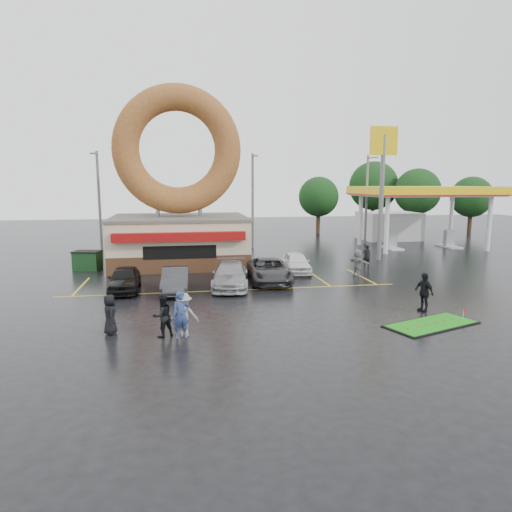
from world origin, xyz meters
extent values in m
plane|color=black|center=(0.00, 0.00, 0.00)|extent=(120.00, 120.00, 0.00)
cube|color=#472B19|center=(-3.00, 13.00, 0.60)|extent=(10.00, 8.00, 1.20)
cube|color=beige|center=(-3.00, 13.00, 2.35)|extent=(10.00, 8.00, 2.30)
cube|color=#59544C|center=(-3.00, 13.00, 3.60)|extent=(10.20, 8.20, 0.20)
cube|color=maroon|center=(-3.00, 8.70, 2.60)|extent=(9.00, 0.60, 0.60)
cylinder|color=slate|center=(-4.60, 13.00, 4.30)|extent=(0.30, 0.30, 1.20)
cylinder|color=slate|center=(-1.40, 13.00, 4.30)|extent=(0.30, 0.30, 1.20)
torus|color=brown|center=(-3.00, 13.00, 8.70)|extent=(9.60, 2.00, 9.60)
cylinder|color=silver|center=(15.00, 15.00, 2.50)|extent=(0.40, 0.40, 5.00)
cylinder|color=silver|center=(25.00, 15.00, 2.50)|extent=(0.40, 0.40, 5.00)
cylinder|color=silver|center=(15.00, 21.00, 2.50)|extent=(0.40, 0.40, 5.00)
cylinder|color=silver|center=(25.00, 21.00, 2.50)|extent=(0.40, 0.40, 5.00)
cube|color=silver|center=(20.00, 18.00, 5.25)|extent=(12.00, 8.00, 0.50)
cube|color=yellow|center=(20.00, 18.00, 5.55)|extent=(12.30, 8.30, 0.70)
cube|color=#99999E|center=(17.00, 18.00, 0.90)|extent=(0.90, 0.60, 1.60)
cube|color=#99999E|center=(23.00, 18.00, 0.90)|extent=(0.90, 0.60, 1.60)
cube|color=silver|center=(20.00, 25.00, 1.50)|extent=(6.00, 5.00, 3.00)
cylinder|color=slate|center=(13.00, 12.00, 5.00)|extent=(0.36, 0.36, 10.00)
cube|color=yellow|center=(13.00, 12.00, 9.50)|extent=(2.20, 0.30, 2.20)
cylinder|color=slate|center=(-10.00, 20.00, 4.50)|extent=(0.24, 0.24, 9.00)
cylinder|color=slate|center=(-10.00, 19.00, 8.70)|extent=(0.12, 2.00, 0.12)
cube|color=slate|center=(-10.00, 18.00, 8.65)|extent=(0.40, 0.18, 0.12)
cylinder|color=slate|center=(4.00, 21.00, 4.50)|extent=(0.24, 0.24, 9.00)
cylinder|color=slate|center=(4.00, 20.00, 8.70)|extent=(0.12, 2.00, 0.12)
cube|color=slate|center=(4.00, 19.00, 8.65)|extent=(0.40, 0.18, 0.12)
cylinder|color=slate|center=(16.00, 22.00, 4.50)|extent=(0.24, 0.24, 9.00)
cylinder|color=slate|center=(16.00, 21.00, 8.70)|extent=(0.12, 2.00, 0.12)
cube|color=slate|center=(16.00, 20.00, 8.65)|extent=(0.40, 0.18, 0.12)
cylinder|color=#332114|center=(26.00, 30.00, 1.44)|extent=(0.50, 0.50, 2.88)
sphere|color=black|center=(26.00, 30.00, 5.20)|extent=(5.60, 5.60, 5.60)
cylinder|color=#332114|center=(32.00, 28.00, 1.26)|extent=(0.50, 0.50, 2.52)
sphere|color=black|center=(32.00, 28.00, 4.55)|extent=(4.90, 4.90, 4.90)
cylinder|color=#332114|center=(22.00, 34.00, 1.62)|extent=(0.50, 0.50, 3.24)
sphere|color=black|center=(22.00, 34.00, 5.85)|extent=(6.30, 6.30, 6.30)
cylinder|color=#332114|center=(14.00, 32.00, 1.26)|extent=(0.50, 0.50, 2.52)
sphere|color=black|center=(14.00, 32.00, 4.55)|extent=(4.90, 4.90, 4.90)
imported|color=black|center=(-6.21, 4.19, 0.73)|extent=(1.81, 4.30, 1.45)
imported|color=#303032|center=(-3.30, 3.50, 0.70)|extent=(1.66, 4.31, 1.40)
imported|color=#929297|center=(-0.05, 4.21, 0.75)|extent=(2.79, 5.41, 1.50)
imported|color=#303033|center=(2.54, 5.30, 0.75)|extent=(2.77, 5.49, 1.49)
imported|color=white|center=(5.02, 8.00, 0.71)|extent=(1.98, 4.26, 1.41)
imported|color=navy|center=(-3.00, -4.51, 0.96)|extent=(0.77, 0.58, 1.92)
imported|color=black|center=(-3.75, -4.24, 0.88)|extent=(1.07, 1.00, 1.76)
imported|color=gray|center=(-2.88, -4.31, 0.90)|extent=(1.23, 0.79, 1.80)
imported|color=black|center=(-5.91, -3.59, 0.85)|extent=(0.75, 0.95, 1.69)
imported|color=black|center=(8.72, -2.52, 0.96)|extent=(0.76, 1.21, 1.92)
imported|color=gray|center=(8.73, 5.99, 0.92)|extent=(1.16, 1.79, 1.85)
imported|color=black|center=(10.69, 9.10, 0.84)|extent=(0.62, 0.41, 1.69)
cube|color=#19421E|center=(-9.63, 11.47, 0.65)|extent=(2.02, 1.57, 1.30)
cube|color=black|center=(7.95, -4.64, 0.02)|extent=(4.69, 3.24, 0.05)
cube|color=#1E8516|center=(7.95, -4.64, 0.05)|extent=(4.44, 2.99, 0.03)
cylinder|color=silver|center=(9.70, -4.30, 0.29)|extent=(0.02, 0.02, 0.49)
cube|color=red|center=(9.77, -4.30, 0.49)|extent=(0.14, 0.01, 0.10)
camera|label=1|loc=(-2.95, -22.56, 6.23)|focal=32.00mm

